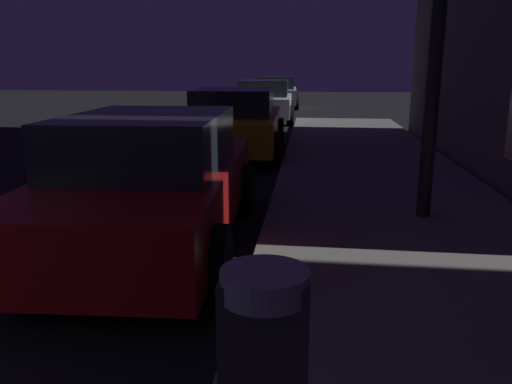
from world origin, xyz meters
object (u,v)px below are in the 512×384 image
object	(u,v)px
car_white	(264,101)
car_silver	(276,92)
car_yellow_cab	(235,122)
car_red	(151,182)

from	to	relation	value
car_white	car_silver	size ratio (longest dim) A/B	0.92
car_yellow_cab	car_silver	bearing A→B (deg)	90.01
car_red	car_silver	world-z (taller)	same
car_white	car_silver	bearing A→B (deg)	89.99
car_red	car_silver	distance (m)	19.20
car_white	car_silver	distance (m)	6.22
car_yellow_cab	car_white	bearing A→B (deg)	90.02
car_yellow_cab	car_silver	size ratio (longest dim) A/B	1.02
car_white	car_silver	xyz separation A→B (m)	(0.00, 6.22, -0.01)
car_silver	car_white	bearing A→B (deg)	-90.01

